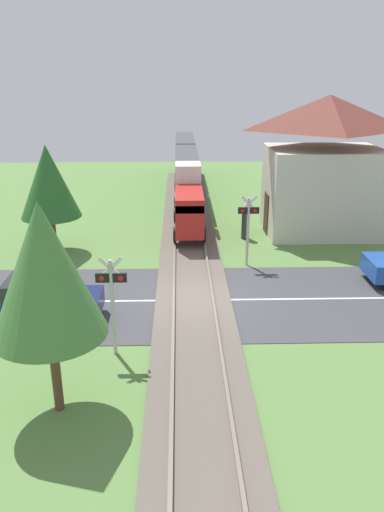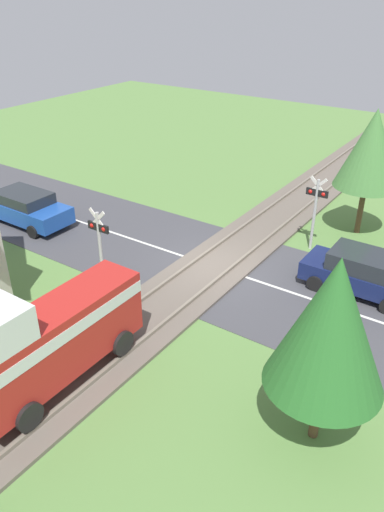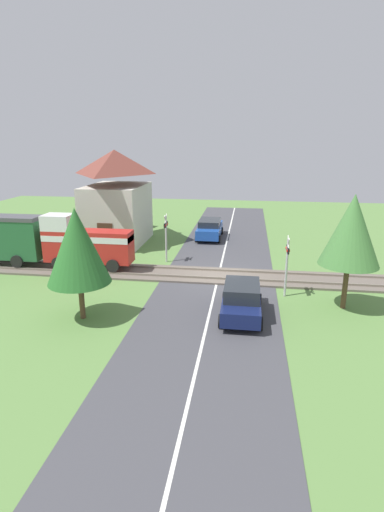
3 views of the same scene
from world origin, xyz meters
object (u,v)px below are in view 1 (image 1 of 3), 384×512
Objects in this scene: car_near_crossing at (42,299)px; station_building at (324,168)px; crossing_signal_east_approach at (248,221)px; train at (186,171)px; pedestrian_by_station at (245,225)px; crossing_signal_west_approach at (112,293)px.

car_near_crossing is 15.69m from station_building.
crossing_signal_east_approach is at bearing 33.40° from car_near_crossing.
train reaches higher than crossing_signal_east_approach.
car_near_crossing is at bearing -132.68° from pedestrian_by_station.
train is 12.17m from crossing_signal_east_approach.
train is at bearing 73.04° from car_near_crossing.
crossing_signal_east_approach is at bearing -133.41° from station_building.
train is at bearing 101.66° from crossing_signal_east_approach.
car_near_crossing is at bearing -146.60° from crossing_signal_east_approach.
crossing_signal_east_approach is (7.63, 5.03, 1.20)m from car_near_crossing.
car_near_crossing is at bearing -106.96° from train.
pedestrian_by_station is at bearing 47.32° from car_near_crossing.
crossing_signal_east_approach is at bearing -96.15° from pedestrian_by_station.
crossing_signal_west_approach is 0.45× the size of station_building.
train is 6.50× the size of crossing_signal_west_approach.
crossing_signal_east_approach reaches higher than car_near_crossing.
train is 8.81m from pedestrian_by_station.
pedestrian_by_station is (0.40, 3.67, -1.28)m from crossing_signal_east_approach.
station_building is (4.42, 4.67, 1.41)m from crossing_signal_east_approach.
crossing_signal_west_approach is at bearing -38.45° from car_near_crossing.
car_near_crossing is 1.27× the size of crossing_signal_east_approach.
pedestrian_by_station reaches higher than car_near_crossing.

